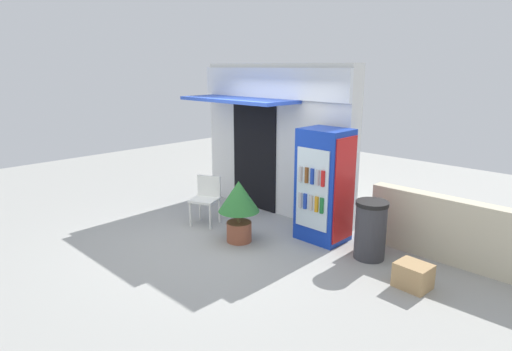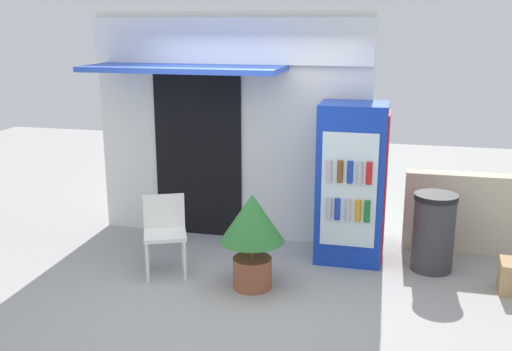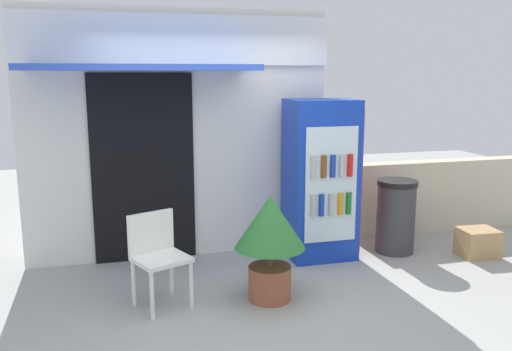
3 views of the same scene
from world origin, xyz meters
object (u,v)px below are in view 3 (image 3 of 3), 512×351
Objects in this scene: potted_plant_near_shop at (270,234)px; trash_bin at (396,216)px; drink_cooler at (321,180)px; cardboard_box at (478,243)px; plastic_chair at (157,251)px.

potted_plant_near_shop is 1.15× the size of trash_bin.
cardboard_box is at bearing -15.74° from drink_cooler.
drink_cooler is 2.08× the size of trash_bin.
plastic_chair is 2.05× the size of cardboard_box.
plastic_chair is at bearing -156.40° from drink_cooler.
potted_plant_near_shop is (1.01, -0.17, 0.13)m from plastic_chair.
trash_bin is at bearing 26.49° from potted_plant_near_shop.
trash_bin is (0.90, -0.10, -0.46)m from drink_cooler.
drink_cooler is 1.80× the size of potted_plant_near_shop.
trash_bin is at bearing -6.41° from drink_cooler.
potted_plant_near_shop is 2.74m from cardboard_box.
cardboard_box is at bearing 5.31° from plastic_chair.
plastic_chair is (-1.91, -0.83, -0.39)m from drink_cooler.
potted_plant_near_shop is at bearing -169.15° from cardboard_box.
potted_plant_near_shop reaches higher than cardboard_box.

